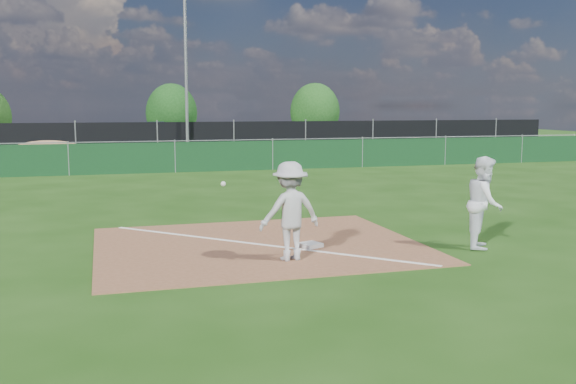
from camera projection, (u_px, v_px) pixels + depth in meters
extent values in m
plane|color=#193F0D|center=(193.00, 188.00, 20.69)|extent=(90.00, 90.00, 0.00)
cube|color=brown|center=(259.00, 245.00, 12.13)|extent=(6.00, 5.00, 0.02)
cube|color=white|center=(259.00, 244.00, 12.13)|extent=(5.01, 5.01, 0.01)
cube|color=#0D3217|center=(175.00, 157.00, 25.37)|extent=(44.00, 0.05, 1.20)
ellipsoid|color=#A57B4F|center=(48.00, 154.00, 27.31)|extent=(3.38, 2.60, 1.17)
cube|color=black|center=(157.00, 140.00, 32.94)|extent=(46.00, 0.04, 1.80)
cube|color=black|center=(151.00, 151.00, 37.82)|extent=(46.00, 9.00, 0.01)
cylinder|color=slate|center=(186.00, 79.00, 32.66)|extent=(0.16, 0.16, 8.00)
cube|color=white|center=(310.00, 245.00, 11.91)|extent=(0.45, 0.45, 0.07)
imported|color=silver|center=(290.00, 211.00, 10.82)|extent=(1.16, 0.78, 1.68)
sphere|color=white|center=(223.00, 184.00, 10.18)|extent=(0.08, 0.08, 0.08)
imported|color=white|center=(484.00, 202.00, 11.82)|extent=(1.00, 1.05, 1.71)
imported|color=#929499|center=(31.00, 139.00, 35.26)|extent=(5.05, 2.90, 1.62)
imported|color=black|center=(162.00, 136.00, 38.12)|extent=(5.38, 3.60, 1.68)
imported|color=black|center=(259.00, 139.00, 38.81)|extent=(4.53, 2.58, 1.24)
cylinder|color=#382316|center=(172.00, 136.00, 44.29)|extent=(0.24, 0.24, 1.17)
ellipsoid|color=#134012|center=(172.00, 113.00, 44.08)|extent=(3.51, 3.51, 4.03)
cylinder|color=#382316|center=(315.00, 134.00, 47.17)|extent=(0.24, 0.24, 1.21)
ellipsoid|color=#184814|center=(315.00, 112.00, 46.96)|extent=(3.62, 3.62, 4.16)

